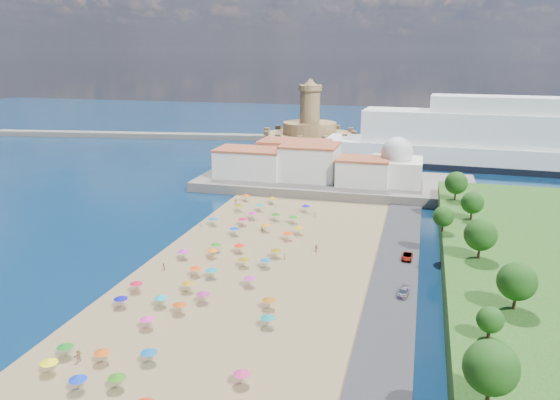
# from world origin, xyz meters

# --- Properties ---
(ground) EXTENTS (700.00, 700.00, 0.00)m
(ground) POSITION_xyz_m (0.00, 0.00, 0.00)
(ground) COLOR #071938
(ground) RESTS_ON ground
(terrace) EXTENTS (90.00, 36.00, 3.00)m
(terrace) POSITION_xyz_m (10.00, 73.00, 1.50)
(terrace) COLOR #59544C
(terrace) RESTS_ON ground
(jetty) EXTENTS (18.00, 70.00, 2.40)m
(jetty) POSITION_xyz_m (-12.00, 108.00, 1.20)
(jetty) COLOR #59544C
(jetty) RESTS_ON ground
(breakwater) EXTENTS (199.03, 34.77, 2.60)m
(breakwater) POSITION_xyz_m (-110.00, 153.00, 1.30)
(breakwater) COLOR #59544C
(breakwater) RESTS_ON ground
(waterfront_buildings) EXTENTS (57.00, 29.00, 11.00)m
(waterfront_buildings) POSITION_xyz_m (-3.05, 73.64, 7.88)
(waterfront_buildings) COLOR silver
(waterfront_buildings) RESTS_ON terrace
(domed_building) EXTENTS (16.00, 16.00, 15.00)m
(domed_building) POSITION_xyz_m (30.00, 71.00, 8.97)
(domed_building) COLOR silver
(domed_building) RESTS_ON terrace
(fortress) EXTENTS (40.00, 40.00, 32.40)m
(fortress) POSITION_xyz_m (-12.00, 138.00, 6.68)
(fortress) COLOR #A78253
(fortress) RESTS_ON ground
(cruise_ship) EXTENTS (155.16, 31.53, 33.69)m
(cruise_ship) POSITION_xyz_m (75.50, 118.18, 9.98)
(cruise_ship) COLOR black
(cruise_ship) RESTS_ON ground
(beach_parasols) EXTENTS (32.11, 117.30, 2.20)m
(beach_parasols) POSITION_xyz_m (-1.12, -10.89, 2.15)
(beach_parasols) COLOR gray
(beach_parasols) RESTS_ON beach
(beachgoers) EXTENTS (33.43, 100.36, 1.85)m
(beachgoers) POSITION_xyz_m (-3.70, 2.50, 1.11)
(beachgoers) COLOR tan
(beachgoers) RESTS_ON beach
(parked_cars) EXTENTS (2.37, 58.92, 1.40)m
(parked_cars) POSITION_xyz_m (36.00, -10.78, 1.36)
(parked_cars) COLOR gray
(parked_cars) RESTS_ON promenade
(hillside_trees) EXTENTS (14.92, 111.27, 7.86)m
(hillside_trees) POSITION_xyz_m (48.26, -7.91, 10.40)
(hillside_trees) COLOR #382314
(hillside_trees) RESTS_ON hillside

